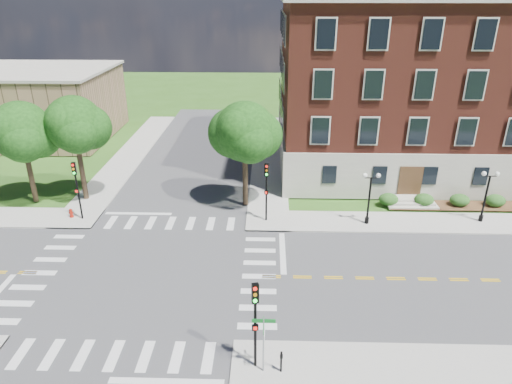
{
  "coord_description": "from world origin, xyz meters",
  "views": [
    {
      "loc": [
        7.7,
        -24.75,
        16.95
      ],
      "look_at": [
        6.82,
        6.31,
        3.2
      ],
      "focal_mm": 32.0,
      "sensor_mm": 36.0,
      "label": 1
    }
  ],
  "objects_px": {
    "twin_lamp_west": "(369,195)",
    "push_button_post": "(281,361)",
    "twin_lamp_east": "(486,193)",
    "traffic_signal_nw": "(76,183)",
    "street_sign_pole": "(264,335)",
    "traffic_signal_se": "(255,315)",
    "traffic_signal_ne": "(266,185)",
    "fire_hydrant": "(71,213)"
  },
  "relations": [
    {
      "from": "traffic_signal_se",
      "to": "traffic_signal_nw",
      "type": "relative_size",
      "value": 1.0
    },
    {
      "from": "traffic_signal_se",
      "to": "street_sign_pole",
      "type": "xyz_separation_m",
      "value": [
        0.4,
        -0.3,
        -0.88
      ]
    },
    {
      "from": "street_sign_pole",
      "to": "push_button_post",
      "type": "relative_size",
      "value": 2.58
    },
    {
      "from": "twin_lamp_west",
      "to": "fire_hydrant",
      "type": "distance_m",
      "value": 23.82
    },
    {
      "from": "traffic_signal_ne",
      "to": "twin_lamp_west",
      "type": "xyz_separation_m",
      "value": [
        7.95,
        -0.29,
        -0.66
      ]
    },
    {
      "from": "twin_lamp_west",
      "to": "street_sign_pole",
      "type": "bearing_deg",
      "value": -117.11
    },
    {
      "from": "traffic_signal_nw",
      "to": "fire_hydrant",
      "type": "height_order",
      "value": "traffic_signal_nw"
    },
    {
      "from": "twin_lamp_west",
      "to": "push_button_post",
      "type": "relative_size",
      "value": 3.53
    },
    {
      "from": "twin_lamp_west",
      "to": "twin_lamp_east",
      "type": "height_order",
      "value": "same"
    },
    {
      "from": "traffic_signal_ne",
      "to": "twin_lamp_east",
      "type": "xyz_separation_m",
      "value": [
        17.1,
        0.33,
        -0.66
      ]
    },
    {
      "from": "twin_lamp_east",
      "to": "fire_hydrant",
      "type": "xyz_separation_m",
      "value": [
        -32.88,
        -0.26,
        -2.06
      ]
    },
    {
      "from": "twin_lamp_west",
      "to": "twin_lamp_east",
      "type": "bearing_deg",
      "value": 3.87
    },
    {
      "from": "street_sign_pole",
      "to": "push_button_post",
      "type": "bearing_deg",
      "value": -2.94
    },
    {
      "from": "traffic_signal_nw",
      "to": "street_sign_pole",
      "type": "xyz_separation_m",
      "value": [
        14.82,
        -15.67,
        -0.88
      ]
    },
    {
      "from": "traffic_signal_nw",
      "to": "fire_hydrant",
      "type": "distance_m",
      "value": 2.89
    },
    {
      "from": "traffic_signal_nw",
      "to": "twin_lamp_east",
      "type": "bearing_deg",
      "value": 0.84
    },
    {
      "from": "traffic_signal_ne",
      "to": "fire_hydrant",
      "type": "bearing_deg",
      "value": 179.73
    },
    {
      "from": "street_sign_pole",
      "to": "twin_lamp_west",
      "type": "bearing_deg",
      "value": 62.89
    },
    {
      "from": "traffic_signal_ne",
      "to": "twin_lamp_east",
      "type": "distance_m",
      "value": 17.11
    },
    {
      "from": "traffic_signal_nw",
      "to": "twin_lamp_east",
      "type": "distance_m",
      "value": 31.93
    },
    {
      "from": "fire_hydrant",
      "to": "twin_lamp_east",
      "type": "bearing_deg",
      "value": 0.45
    },
    {
      "from": "traffic_signal_se",
      "to": "traffic_signal_ne",
      "type": "relative_size",
      "value": 1.0
    },
    {
      "from": "traffic_signal_se",
      "to": "twin_lamp_east",
      "type": "bearing_deg",
      "value": 42.14
    },
    {
      "from": "traffic_signal_nw",
      "to": "fire_hydrant",
      "type": "xyz_separation_m",
      "value": [
        -0.96,
        0.21,
        -2.72
      ]
    },
    {
      "from": "traffic_signal_ne",
      "to": "street_sign_pole",
      "type": "bearing_deg",
      "value": -90.02
    },
    {
      "from": "traffic_signal_ne",
      "to": "fire_hydrant",
      "type": "relative_size",
      "value": 6.4
    },
    {
      "from": "traffic_signal_ne",
      "to": "twin_lamp_east",
      "type": "bearing_deg",
      "value": 1.12
    },
    {
      "from": "traffic_signal_se",
      "to": "push_button_post",
      "type": "height_order",
      "value": "traffic_signal_se"
    },
    {
      "from": "twin_lamp_east",
      "to": "street_sign_pole",
      "type": "xyz_separation_m",
      "value": [
        -17.1,
        -16.14,
        -0.21
      ]
    },
    {
      "from": "twin_lamp_west",
      "to": "street_sign_pole",
      "type": "distance_m",
      "value": 17.44
    },
    {
      "from": "twin_lamp_east",
      "to": "push_button_post",
      "type": "distance_m",
      "value": 23.01
    },
    {
      "from": "traffic_signal_se",
      "to": "fire_hydrant",
      "type": "xyz_separation_m",
      "value": [
        -15.37,
        15.58,
        -2.72
      ]
    },
    {
      "from": "traffic_signal_nw",
      "to": "street_sign_pole",
      "type": "height_order",
      "value": "traffic_signal_nw"
    },
    {
      "from": "twin_lamp_east",
      "to": "traffic_signal_se",
      "type": "bearing_deg",
      "value": -137.86
    },
    {
      "from": "push_button_post",
      "to": "street_sign_pole",
      "type": "bearing_deg",
      "value": 177.06
    },
    {
      "from": "twin_lamp_west",
      "to": "twin_lamp_east",
      "type": "distance_m",
      "value": 9.17
    },
    {
      "from": "traffic_signal_se",
      "to": "twin_lamp_east",
      "type": "xyz_separation_m",
      "value": [
        17.51,
        15.84,
        -0.66
      ]
    },
    {
      "from": "twin_lamp_east",
      "to": "traffic_signal_ne",
      "type": "bearing_deg",
      "value": -178.88
    },
    {
      "from": "traffic_signal_nw",
      "to": "traffic_signal_se",
      "type": "bearing_deg",
      "value": -46.85
    },
    {
      "from": "street_sign_pole",
      "to": "push_button_post",
      "type": "distance_m",
      "value": 1.73
    },
    {
      "from": "traffic_signal_se",
      "to": "push_button_post",
      "type": "relative_size",
      "value": 4.0
    },
    {
      "from": "twin_lamp_west",
      "to": "fire_hydrant",
      "type": "bearing_deg",
      "value": 179.13
    }
  ]
}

